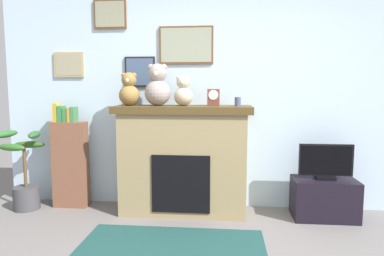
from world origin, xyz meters
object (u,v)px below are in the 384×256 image
(fireplace, at_px, (184,159))
(mantel_clock, at_px, (213,97))
(potted_plant, at_px, (25,178))
(teddy_bear_cream, at_px, (129,91))
(tv_stand, at_px, (324,199))
(candle_jar, at_px, (238,102))
(teddy_bear_brown, at_px, (158,87))
(bookshelf, at_px, (70,161))
(television, at_px, (326,163))
(teddy_bear_tan, at_px, (183,92))

(fireplace, height_order, mantel_clock, mantel_clock)
(potted_plant, relative_size, teddy_bear_cream, 2.50)
(tv_stand, bearing_deg, candle_jar, 178.16)
(teddy_bear_cream, xyz_separation_m, teddy_bear_brown, (0.32, -0.00, 0.04))
(fireplace, xyz_separation_m, candle_jar, (0.59, -0.02, 0.64))
(fireplace, distance_m, mantel_clock, 0.77)
(bookshelf, relative_size, potted_plant, 1.34)
(potted_plant, relative_size, television, 1.63)
(bookshelf, bearing_deg, candle_jar, -2.06)
(television, bearing_deg, teddy_bear_brown, 179.02)
(teddy_bear_cream, bearing_deg, mantel_clock, -0.06)
(television, bearing_deg, mantel_clock, 178.56)
(bookshelf, relative_size, tv_stand, 1.85)
(bookshelf, height_order, television, bookshelf)
(fireplace, relative_size, teddy_bear_tan, 4.51)
(candle_jar, bearing_deg, television, -1.92)
(television, relative_size, candle_jar, 5.81)
(tv_stand, relative_size, teddy_bear_brown, 1.44)
(mantel_clock, bearing_deg, teddy_bear_brown, 179.92)
(television, distance_m, teddy_bear_cream, 2.27)
(teddy_bear_brown, xyz_separation_m, teddy_bear_tan, (0.29, 0.00, -0.06))
(teddy_bear_cream, height_order, teddy_bear_brown, teddy_bear_brown)
(fireplace, bearing_deg, teddy_bear_brown, -176.31)
(potted_plant, bearing_deg, mantel_clock, 1.89)
(teddy_bear_cream, relative_size, teddy_bear_tan, 1.10)
(television, height_order, teddy_bear_brown, teddy_bear_brown)
(fireplace, bearing_deg, television, -1.84)
(potted_plant, relative_size, candle_jar, 9.47)
(fireplace, height_order, teddy_bear_tan, teddy_bear_tan)
(mantel_clock, bearing_deg, potted_plant, -178.11)
(teddy_bear_cream, bearing_deg, bookshelf, 174.62)
(bookshelf, distance_m, television, 2.88)
(bookshelf, bearing_deg, teddy_bear_cream, -5.38)
(tv_stand, distance_m, candle_jar, 1.40)
(potted_plant, height_order, teddy_bear_cream, teddy_bear_cream)
(potted_plant, distance_m, teddy_bear_tan, 2.09)
(potted_plant, relative_size, teddy_bear_brown, 1.99)
(potted_plant, height_order, candle_jar, candle_jar)
(potted_plant, bearing_deg, tv_stand, 0.73)
(fireplace, distance_m, tv_stand, 1.58)
(mantel_clock, bearing_deg, teddy_bear_tan, 179.83)
(candle_jar, xyz_separation_m, teddy_bear_cream, (-1.20, -0.00, 0.12))
(bookshelf, xyz_separation_m, mantel_clock, (1.68, -0.07, 0.75))
(fireplace, height_order, television, fireplace)
(fireplace, height_order, tv_stand, fireplace)
(potted_plant, bearing_deg, teddy_bear_cream, 3.36)
(television, bearing_deg, potted_plant, -179.30)
(television, distance_m, candle_jar, 1.14)
(tv_stand, relative_size, teddy_bear_cream, 1.81)
(tv_stand, relative_size, candle_jar, 6.86)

